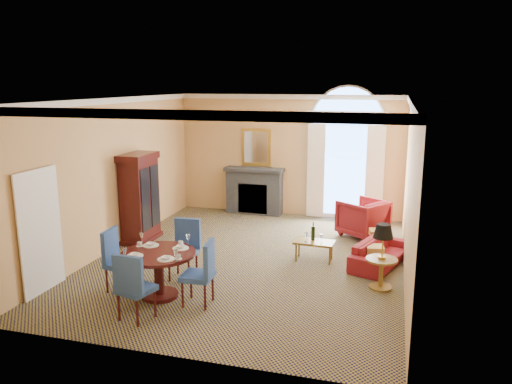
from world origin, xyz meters
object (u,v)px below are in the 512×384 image
(dining_table, at_px, (159,264))
(sofa, at_px, (380,253))
(armoire, at_px, (140,199))
(coffee_table, at_px, (314,242))
(armchair, at_px, (363,218))
(side_table, at_px, (382,248))

(dining_table, relative_size, sofa, 0.74)
(armoire, height_order, coffee_table, armoire)
(armchair, height_order, coffee_table, armchair)
(armchair, xyz_separation_m, side_table, (0.52, -2.98, 0.30))
(armoire, distance_m, armchair, 5.11)
(armchair, height_order, side_table, side_table)
(armchair, xyz_separation_m, coffee_table, (-0.83, -1.92, -0.04))
(armchair, bearing_deg, armoire, -35.74)
(sofa, bearing_deg, dining_table, 145.26)
(sofa, height_order, armchair, armchair)
(armoire, relative_size, sofa, 1.18)
(side_table, bearing_deg, sofa, 92.46)
(armoire, xyz_separation_m, sofa, (5.27, -0.15, -0.71))
(dining_table, bearing_deg, armoire, 123.64)
(dining_table, distance_m, armchair, 5.29)
(armoire, bearing_deg, sofa, -1.59)
(dining_table, bearing_deg, sofa, 35.80)
(dining_table, xyz_separation_m, sofa, (3.50, 2.52, -0.33))
(coffee_table, bearing_deg, armoire, 179.64)
(dining_table, bearing_deg, coffee_table, 47.73)
(armoire, distance_m, sofa, 5.32)
(sofa, bearing_deg, side_table, -158.08)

